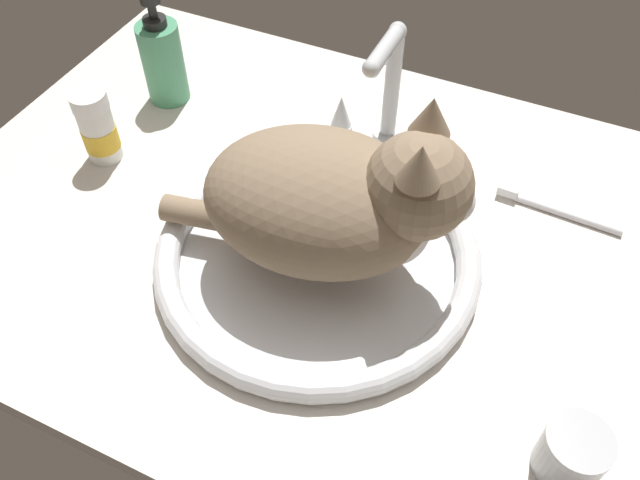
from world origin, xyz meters
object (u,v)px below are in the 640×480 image
Objects in this scene: cat at (340,200)px; soap_pump_bottle at (163,60)px; pill_bottle at (98,128)px; faucet at (390,108)px; sink_basin at (320,255)px; toothbrush at (555,209)px; metal_jar at (572,454)px.

cat is 2.11× the size of soap_pump_bottle.
cat is at bearing -6.60° from pill_bottle.
cat is 3.33× the size of pill_bottle.
faucet is 1.83× the size of pill_bottle.
sink_basin is at bearing -169.29° from cat.
toothbrush is (21.11, 19.10, -10.35)cm from cat.
sink_basin is 9.90cm from cat.
toothbrush is at bearing 14.59° from pill_bottle.
faucet is 3.10× the size of metal_jar.
pill_bottle is (-34.07, -16.88, -2.52)cm from faucet.
faucet is 1.21× the size of toothbrush.
cat is 30.29cm from toothbrush.
metal_jar is 0.39× the size of toothbrush.
cat is (2.12, 0.40, 9.66)cm from sink_basin.
pill_bottle is 1.69× the size of metal_jar.
cat is 40.56cm from soap_pump_bottle.
soap_pump_bottle is 14.76cm from pill_bottle.
metal_jar is (30.76, -34.09, -4.34)cm from faucet.
metal_jar is (64.25, -31.88, -3.32)cm from soap_pump_bottle.
pill_bottle is (-0.59, -14.67, -1.50)cm from soap_pump_bottle.
pill_bottle is at bearing 173.40° from cat.
metal_jar is (64.83, -17.21, -1.82)cm from pill_bottle.
pill_bottle is 67.10cm from metal_jar.
sink_basin is 22.29cm from faucet.
pill_bottle is at bearing -165.41° from toothbrush.
faucet reaches higher than soap_pump_bottle.
sink_basin is 2.31× the size of soap_pump_bottle.
sink_basin is 38.95cm from soap_pump_bottle.
cat is at bearing -137.87° from toothbrush.
sink_basin is 30.34cm from toothbrush.
faucet reaches higher than metal_jar.
faucet reaches higher than sink_basin.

